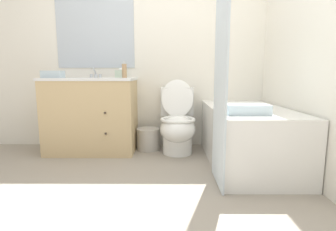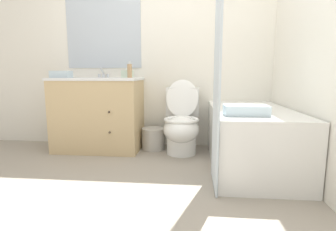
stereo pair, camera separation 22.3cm
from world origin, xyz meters
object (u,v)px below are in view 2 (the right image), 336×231
(tissue_box, at_px, (127,74))
(bath_towel_folded, at_px, (246,110))
(vanity_cabinet, at_px, (99,113))
(soap_dispenser, at_px, (130,70))
(wastebasket, at_px, (153,139))
(bathtub, at_px, (250,137))
(sink_faucet, at_px, (103,75))
(toilet, at_px, (182,125))
(hand_towel_folded, at_px, (61,74))

(tissue_box, relative_size, bath_towel_folded, 0.40)
(vanity_cabinet, relative_size, soap_dispenser, 5.46)
(vanity_cabinet, xyz_separation_m, wastebasket, (0.65, 0.06, -0.31))
(bathtub, distance_m, tissue_box, 1.61)
(sink_faucet, xyz_separation_m, toilet, (1.00, -0.27, -0.57))
(vanity_cabinet, height_order, toilet, vanity_cabinet)
(hand_towel_folded, bearing_deg, sink_faucet, 45.19)
(soap_dispenser, relative_size, bath_towel_folded, 0.53)
(sink_faucet, xyz_separation_m, hand_towel_folded, (-0.36, -0.36, 0.00))
(hand_towel_folded, bearing_deg, toilet, 3.81)
(bath_towel_folded, bearing_deg, hand_towel_folded, 159.84)
(sink_faucet, distance_m, bath_towel_folded, 1.91)
(wastebasket, bearing_deg, toilet, -19.31)
(bathtub, xyz_separation_m, soap_dispenser, (-1.30, 0.42, 0.66))
(bath_towel_folded, bearing_deg, tissue_box, 140.70)
(vanity_cabinet, distance_m, bathtub, 1.75)
(sink_faucet, relative_size, bathtub, 0.10)
(wastebasket, xyz_separation_m, soap_dispenser, (-0.26, -0.07, 0.82))
(toilet, distance_m, tissue_box, 0.91)
(tissue_box, bearing_deg, toilet, -17.48)
(bathtub, height_order, tissue_box, tissue_box)
(bathtub, xyz_separation_m, hand_towel_folded, (-2.05, 0.28, 0.61))
(bathtub, height_order, bath_towel_folded, bath_towel_folded)
(soap_dispenser, bearing_deg, sink_faucet, 150.64)
(hand_towel_folded, bearing_deg, bathtub, -7.69)
(hand_towel_folded, distance_m, bath_towel_folded, 2.06)
(vanity_cabinet, relative_size, bath_towel_folded, 2.92)
(sink_faucet, distance_m, toilet, 1.18)
(vanity_cabinet, xyz_separation_m, toilet, (1.00, -0.06, -0.11))
(tissue_box, height_order, hand_towel_folded, tissue_box)
(tissue_box, height_order, bath_towel_folded, tissue_box)
(vanity_cabinet, xyz_separation_m, hand_towel_folded, (-0.36, -0.15, 0.46))
(toilet, relative_size, soap_dispenser, 4.54)
(bathtub, distance_m, soap_dispenser, 1.52)
(sink_faucet, height_order, toilet, sink_faucet)
(bathtub, relative_size, tissue_box, 10.19)
(vanity_cabinet, xyz_separation_m, bathtub, (1.69, -0.43, -0.15))
(bathtub, bearing_deg, soap_dispenser, 162.10)
(sink_faucet, xyz_separation_m, bathtub, (1.69, -0.64, -0.61))
(toilet, relative_size, bathtub, 0.59)
(bathtub, bearing_deg, sink_faucet, 159.27)
(soap_dispenser, distance_m, hand_towel_folded, 0.77)
(tissue_box, relative_size, hand_towel_folded, 0.66)
(bath_towel_folded, bearing_deg, bathtub, 71.87)
(toilet, distance_m, soap_dispenser, 0.86)
(bathtub, xyz_separation_m, tissue_box, (-1.37, 0.58, 0.62))
(hand_towel_folded, height_order, bath_towel_folded, hand_towel_folded)
(bathtub, relative_size, bath_towel_folded, 4.12)
(wastebasket, bearing_deg, soap_dispenser, -164.64)
(toilet, relative_size, tissue_box, 6.01)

